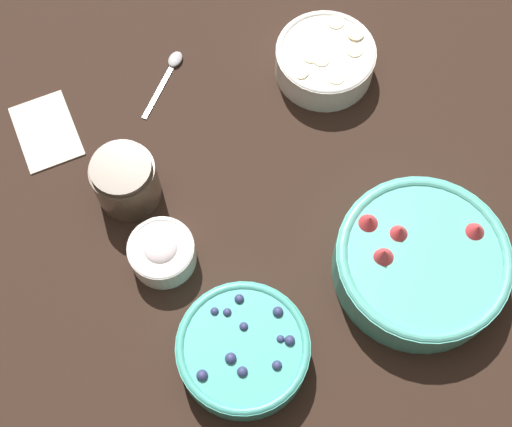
{
  "coord_description": "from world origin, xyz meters",
  "views": [
    {
      "loc": [
        -0.36,
        0.29,
        1.0
      ],
      "look_at": [
        -0.03,
        0.04,
        0.04
      ],
      "focal_mm": 50.0,
      "sensor_mm": 36.0,
      "label": 1
    }
  ],
  "objects_px": {
    "bowl_blueberries": "(243,350)",
    "jar_chocolate": "(126,182)",
    "bowl_bananas": "(325,59)",
    "bowl_cream": "(162,252)",
    "bowl_strawberries": "(421,261)"
  },
  "relations": [
    {
      "from": "bowl_blueberries",
      "to": "bowl_cream",
      "type": "distance_m",
      "value": 0.19
    },
    {
      "from": "bowl_bananas",
      "to": "jar_chocolate",
      "type": "xyz_separation_m",
      "value": [
        0.01,
        0.38,
        0.01
      ]
    },
    {
      "from": "bowl_strawberries",
      "to": "bowl_bananas",
      "type": "distance_m",
      "value": 0.37
    },
    {
      "from": "bowl_bananas",
      "to": "bowl_blueberries",
      "type": "bearing_deg",
      "value": 127.46
    },
    {
      "from": "bowl_blueberries",
      "to": "bowl_cream",
      "type": "xyz_separation_m",
      "value": [
        0.19,
        0.01,
        -0.0
      ]
    },
    {
      "from": "bowl_blueberries",
      "to": "jar_chocolate",
      "type": "distance_m",
      "value": 0.31
    },
    {
      "from": "bowl_strawberries",
      "to": "jar_chocolate",
      "type": "distance_m",
      "value": 0.45
    },
    {
      "from": "bowl_bananas",
      "to": "jar_chocolate",
      "type": "distance_m",
      "value": 0.38
    },
    {
      "from": "jar_chocolate",
      "to": "bowl_blueberries",
      "type": "bearing_deg",
      "value": 177.97
    },
    {
      "from": "bowl_strawberries",
      "to": "bowl_cream",
      "type": "distance_m",
      "value": 0.37
    },
    {
      "from": "bowl_blueberries",
      "to": "bowl_bananas",
      "type": "distance_m",
      "value": 0.49
    },
    {
      "from": "jar_chocolate",
      "to": "bowl_strawberries",
      "type": "bearing_deg",
      "value": -143.51
    },
    {
      "from": "bowl_bananas",
      "to": "bowl_strawberries",
      "type": "bearing_deg",
      "value": 161.93
    },
    {
      "from": "bowl_blueberries",
      "to": "bowl_strawberries",
      "type": "bearing_deg",
      "value": -100.92
    },
    {
      "from": "bowl_strawberries",
      "to": "bowl_cream",
      "type": "bearing_deg",
      "value": 49.9
    }
  ]
}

